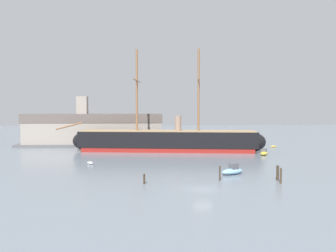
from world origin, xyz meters
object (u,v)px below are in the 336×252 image
at_px(dinghy_mid_left, 90,163).
at_px(mooring_piling_nearest, 281,176).
at_px(mooring_piling_right_pair, 220,173).
at_px(mooring_piling_midwater, 144,179).
at_px(tall_ship, 167,141).
at_px(dockside_warehouse_left, 94,130).
at_px(motorboat_foreground_right, 232,171).
at_px(mooring_piling_left_pair, 278,173).
at_px(sailboat_distant_centre, 180,142).
at_px(motorboat_alongside_stern, 264,153).
at_px(dinghy_far_right, 273,146).

xyz_separation_m(dinghy_mid_left, mooring_piling_nearest, (32.46, -21.11, 0.94)).
relative_size(mooring_piling_right_pair, mooring_piling_midwater, 1.55).
relative_size(tall_ship, dockside_warehouse_left, 1.24).
distance_m(motorboat_foreground_right, mooring_piling_left_pair, 8.13).
bearing_deg(tall_ship, sailboat_distant_centre, 74.74).
height_order(tall_ship, mooring_piling_left_pair, tall_ship).
distance_m(motorboat_foreground_right, motorboat_alongside_stern, 28.85).
xyz_separation_m(mooring_piling_nearest, dockside_warehouse_left, (-37.32, 59.32, 3.84)).
xyz_separation_m(tall_ship, mooring_piling_nearest, (15.04, -42.01, -1.77)).
height_order(dinghy_far_right, mooring_piling_left_pair, mooring_piling_left_pair).
bearing_deg(mooring_piling_nearest, dockside_warehouse_left, 122.18).
height_order(sailboat_distant_centre, mooring_piling_nearest, sailboat_distant_centre).
xyz_separation_m(motorboat_alongside_stern, sailboat_distant_centre, (-18.40, 28.34, -0.01)).
relative_size(motorboat_alongside_stern, sailboat_distant_centre, 0.62).
distance_m(motorboat_foreground_right, dinghy_far_right, 48.68).
bearing_deg(sailboat_distant_centre, mooring_piling_right_pair, -89.18).
bearing_deg(dinghy_mid_left, mooring_piling_nearest, -33.04).
bearing_deg(motorboat_alongside_stern, dockside_warehouse_left, 150.18).
height_order(motorboat_foreground_right, dinghy_mid_left, motorboat_foreground_right).
xyz_separation_m(sailboat_distant_centre, mooring_piling_left_pair, (10.20, -58.89, 0.62)).
bearing_deg(mooring_piling_nearest, motorboat_alongside_stern, 75.34).
distance_m(tall_ship, dinghy_far_right, 33.85).
xyz_separation_m(sailboat_distant_centre, mooring_piling_nearest, (9.77, -61.32, 0.63)).
bearing_deg(mooring_piling_nearest, mooring_piling_right_pair, 163.08).
bearing_deg(mooring_piling_midwater, tall_ship, 81.72).
bearing_deg(mooring_piling_right_pair, dinghy_far_right, 61.09).
xyz_separation_m(dinghy_far_right, mooring_piling_right_pair, (-26.49, -47.98, 0.93)).
relative_size(dinghy_far_right, mooring_piling_left_pair, 0.89).
distance_m(motorboat_alongside_stern, dockside_warehouse_left, 53.16).
height_order(motorboat_alongside_stern, mooring_piling_midwater, motorboat_alongside_stern).
xyz_separation_m(dinghy_mid_left, mooring_piling_left_pair, (32.89, -18.68, 0.93)).
xyz_separation_m(mooring_piling_nearest, mooring_piling_left_pair, (0.43, 2.43, -0.00)).
bearing_deg(dockside_warehouse_left, mooring_piling_nearest, -57.82).
bearing_deg(mooring_piling_right_pair, mooring_piling_midwater, -171.87).
bearing_deg(mooring_piling_nearest, mooring_piling_left_pair, 79.97).
bearing_deg(mooring_piling_midwater, motorboat_alongside_stern, 47.19).
height_order(motorboat_foreground_right, dinghy_far_right, motorboat_foreground_right).
bearing_deg(dinghy_mid_left, tall_ship, 50.18).
height_order(motorboat_alongside_stern, dockside_warehouse_left, dockside_warehouse_left).
xyz_separation_m(motorboat_alongside_stern, mooring_piling_midwater, (-29.63, -31.99, 0.19)).
height_order(tall_ship, motorboat_foreground_right, tall_ship).
bearing_deg(sailboat_distant_centre, dockside_warehouse_left, -175.85).
xyz_separation_m(dinghy_far_right, dockside_warehouse_left, (-54.89, 8.63, 4.79)).
height_order(sailboat_distant_centre, mooring_piling_left_pair, sailboat_distant_centre).
relative_size(tall_ship, mooring_piling_midwater, 37.87).
relative_size(motorboat_foreground_right, mooring_piling_nearest, 2.05).
bearing_deg(mooring_piling_right_pair, tall_ship, 98.84).
bearing_deg(mooring_piling_right_pair, sailboat_distant_centre, 90.82).
bearing_deg(tall_ship, dinghy_far_right, 14.92).
height_order(tall_ship, dinghy_far_right, tall_ship).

